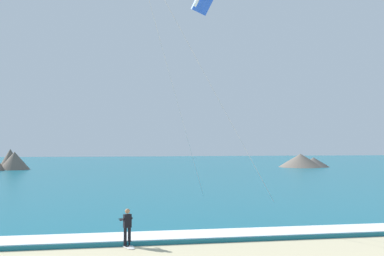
{
  "coord_description": "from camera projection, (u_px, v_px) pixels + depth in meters",
  "views": [
    {
      "loc": [
        -3.31,
        -6.62,
        4.65
      ],
      "look_at": [
        0.25,
        15.87,
        5.52
      ],
      "focal_mm": 37.54,
      "sensor_mm": 36.0,
      "label": 1
    }
  ],
  "objects": [
    {
      "name": "kitesurfer",
      "position": [
        127.0,
        225.0,
        18.14
      ],
      "size": [
        0.65,
        0.64,
        1.69
      ],
      "color": "black",
      "rests_on": "ground"
    },
    {
      "name": "headland_right",
      "position": [
        304.0,
        161.0,
        75.84
      ],
      "size": [
        10.24,
        8.81,
        2.69
      ],
      "color": "#665B51",
      "rests_on": "ground"
    },
    {
      "name": "surfboard",
      "position": [
        127.0,
        246.0,
        18.09
      ],
      "size": [
        0.93,
        1.46,
        0.09
      ],
      "color": "white",
      "rests_on": "ground"
    },
    {
      "name": "surf_foam",
      "position": [
        197.0,
        234.0,
        19.58
      ],
      "size": [
        200.0,
        1.85,
        0.04
      ],
      "primitive_type": "cube",
      "color": "white",
      "rests_on": "sea"
    },
    {
      "name": "sea",
      "position": [
        146.0,
        167.0,
        77.81
      ],
      "size": [
        200.0,
        120.0,
        0.2
      ],
      "primitive_type": "cube",
      "color": "#146075",
      "rests_on": "ground"
    }
  ]
}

